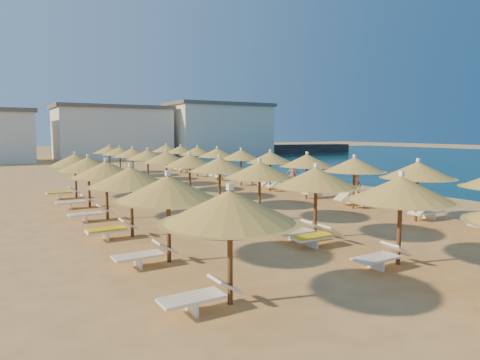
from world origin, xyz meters
TOP-DOWN VIEW (x-y plane):
  - ground at (0.00, 0.00)m, footprint 220.00×220.00m
  - jetty at (30.08, 45.78)m, footprint 30.23×6.43m
  - hotel_blocks at (3.90, 45.57)m, footprint 49.20×10.43m
  - parasol_row_east at (2.80, 5.76)m, footprint 3.05×41.47m
  - parasol_row_west at (-2.64, 5.76)m, footprint 3.05×41.47m
  - parasol_row_inland at (-8.04, 2.26)m, footprint 3.05×20.51m
  - loungers at (-1.23, 5.07)m, footprint 13.97×39.03m
  - beachgoer_a at (3.65, 1.17)m, footprint 0.51×0.64m
  - beachgoer_b at (5.39, 5.66)m, footprint 0.90×1.01m
  - beachgoer_c at (5.54, 8.76)m, footprint 0.87×0.92m

SIDE VIEW (x-z plane):
  - ground at x=0.00m, z-range 0.00..0.00m
  - loungers at x=-1.23m, z-range 0.01..0.67m
  - jetty at x=30.08m, z-range 0.00..1.50m
  - beachgoer_c at x=5.54m, z-range 0.00..1.53m
  - beachgoer_a at x=3.65m, z-range 0.00..1.53m
  - beachgoer_b at x=5.39m, z-range 0.00..1.71m
  - parasol_row_inland at x=-8.04m, z-range 0.78..3.39m
  - parasol_row_east at x=2.80m, z-range 0.78..3.39m
  - parasol_row_west at x=-2.64m, z-range 0.78..3.39m
  - hotel_blocks at x=3.90m, z-range -0.35..7.75m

